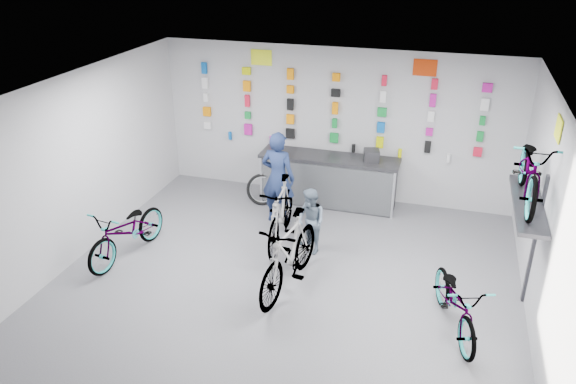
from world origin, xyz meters
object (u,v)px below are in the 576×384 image
(bike_center, at_px, (289,254))
(customer, at_px, (310,221))
(counter, at_px, (328,181))
(bike_service, at_px, (281,213))
(bike_right, at_px, (456,302))
(clerk, at_px, (278,178))
(bike_left, at_px, (127,231))

(bike_center, xyz_separation_m, customer, (0.03, 1.12, -0.02))
(counter, bearing_deg, bike_service, -104.18)
(bike_right, bearing_deg, clerk, 125.94)
(counter, distance_m, bike_left, 3.98)
(clerk, bearing_deg, counter, -119.49)
(bike_service, bearing_deg, customer, -21.03)
(bike_right, xyz_separation_m, customer, (-2.39, 1.43, 0.12))
(bike_left, relative_size, bike_service, 0.96)
(bike_left, bearing_deg, customer, 28.82)
(counter, height_order, clerk, clerk)
(bike_service, height_order, clerk, clerk)
(bike_service, bearing_deg, counter, 70.77)
(clerk, bearing_deg, customer, 139.80)
(bike_right, relative_size, bike_service, 0.90)
(bike_left, height_order, bike_service, bike_service)
(bike_left, xyz_separation_m, bike_center, (2.80, -0.10, 0.12))
(bike_center, xyz_separation_m, bike_service, (-0.53, 1.28, -0.02))
(counter, distance_m, bike_service, 1.79)
(bike_right, relative_size, customer, 1.50)
(counter, xyz_separation_m, bike_center, (0.09, -3.01, 0.10))
(counter, height_order, bike_center, bike_center)
(counter, relative_size, bike_service, 1.43)
(counter, height_order, customer, customer)
(counter, relative_size, bike_right, 1.59)
(bike_center, distance_m, customer, 1.12)
(bike_right, bearing_deg, bike_service, 133.38)
(bike_center, height_order, clerk, clerk)
(bike_right, xyz_separation_m, clerk, (-3.23, 2.33, 0.43))
(clerk, bearing_deg, bike_right, 150.81)
(bike_center, bearing_deg, counter, 99.88)
(bike_service, distance_m, customer, 0.59)
(bike_right, distance_m, bike_service, 3.35)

